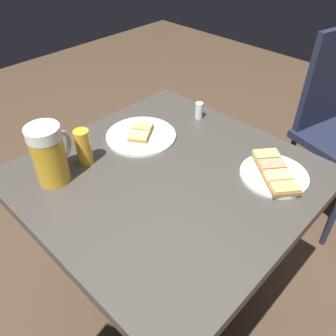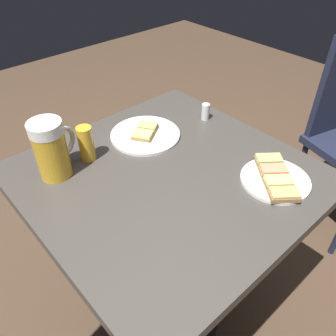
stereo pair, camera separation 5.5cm
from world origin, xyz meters
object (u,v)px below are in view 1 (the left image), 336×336
Objects in this scene: plate_far at (141,135)px; beer_mug at (50,154)px; beer_glass_small at (84,147)px; salt_shaker at (199,111)px; plate_near at (274,173)px.

plate_far is 0.32m from beer_mug.
salt_shaker is (0.43, -0.08, -0.03)m from beer_glass_small.
beer_mug reaches higher than beer_glass_small.
beer_glass_small reaches higher than salt_shaker.
beer_mug is at bearing 176.34° from plate_far.
plate_near is at bearing -105.38° from salt_shaker.
salt_shaker is at bearing 74.62° from plate_near.
salt_shaker is (0.54, -0.08, -0.06)m from beer_mug.
salt_shaker reaches higher than plate_far.
plate_far is at bearing -3.66° from beer_mug.
plate_near is 0.63m from beer_mug.
salt_shaker is at bearing -8.20° from beer_mug.
salt_shaker is at bearing -9.99° from beer_glass_small.
plate_near is 0.38m from salt_shaker.
plate_far is 0.24m from salt_shaker.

